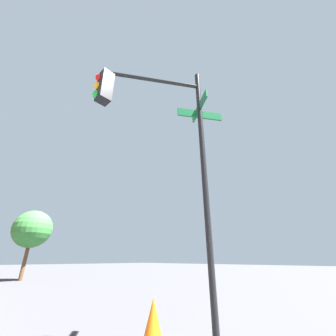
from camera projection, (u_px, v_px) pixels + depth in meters
name	position (u px, v px, depth m)	size (l,w,h in m)	color
traffic_signal_near	(157.00, 124.00, 4.69)	(1.86, 2.56, 5.81)	black
street_tree	(33.00, 229.00, 15.43)	(2.63, 2.63, 4.69)	#4C331E
traffic_cone	(153.00, 318.00, 3.92)	(0.36, 0.36, 0.68)	orange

